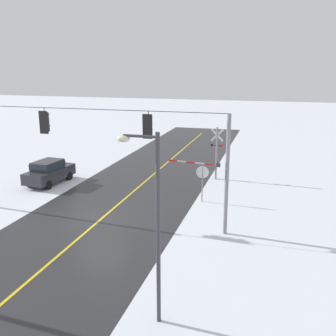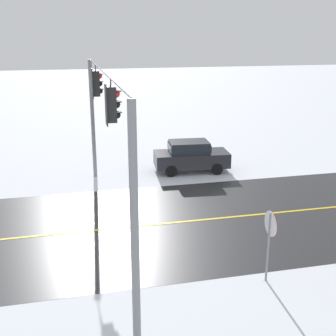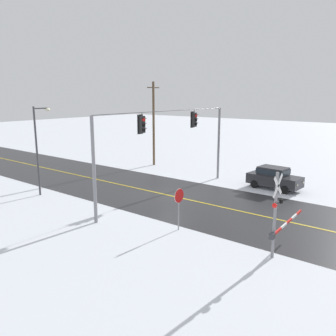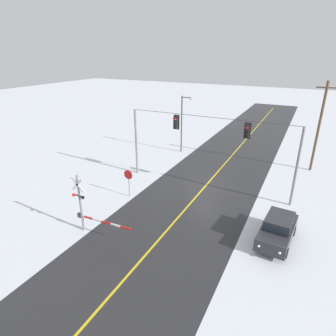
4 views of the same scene
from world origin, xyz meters
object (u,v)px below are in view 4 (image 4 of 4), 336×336
Objects in this scene: railroad_crossing at (84,205)px; utility_pole at (319,127)px; streetlamp_near at (183,119)px; parked_car_charcoal at (278,228)px; stop_sign at (128,177)px.

railroad_crossing is 22.44m from utility_pole.
parked_car_charcoal is at bearing -46.75° from streetlamp_near.
parked_car_charcoal is (11.27, 4.57, -1.02)m from railroad_crossing.
utility_pole is (13.07, 12.92, 2.73)m from stop_sign.
parked_car_charcoal is 0.66× the size of streetlamp_near.
stop_sign is at bearing 93.11° from railroad_crossing.
stop_sign is 5.38m from railroad_crossing.
railroad_crossing is 0.99× the size of parked_car_charcoal.
streetlamp_near is at bearing 133.25° from parked_car_charcoal.
parked_car_charcoal is at bearing -3.96° from stop_sign.
stop_sign is 0.27× the size of utility_pole.
parked_car_charcoal is 14.23m from utility_pole.
utility_pole is at bearing 55.06° from railroad_crossing.
railroad_crossing is at bearing -157.94° from parked_car_charcoal.
stop_sign is 0.55× the size of parked_car_charcoal.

